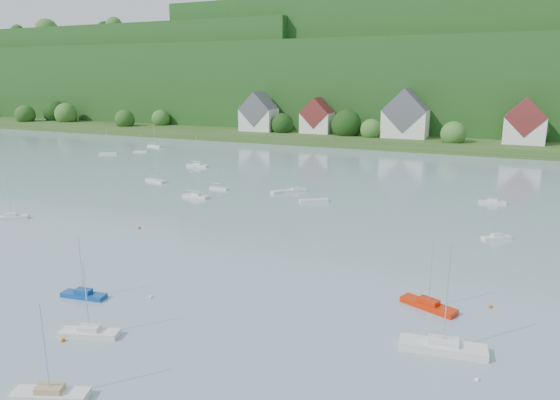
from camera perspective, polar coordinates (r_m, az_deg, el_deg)
name	(u,v)px	position (r m, az deg, el deg)	size (l,w,h in m)	color
far_shore_strip	(397,137)	(210.18, 12.94, 6.85)	(600.00, 60.00, 3.00)	#2F4B1C
forested_ridge	(427,81)	(276.41, 16.12, 12.67)	(620.00, 181.22, 69.89)	#143A12
village_building_0	(259,115)	(214.69, -2.39, 9.46)	(14.00, 10.40, 16.00)	silver
village_building_1	(317,118)	(206.82, 4.17, 9.07)	(12.00, 9.36, 14.00)	silver
village_building_2	(406,118)	(196.69, 13.83, 8.92)	(16.00, 11.44, 18.00)	silver
village_building_3	(525,124)	(191.75, 25.63, 7.61)	(13.00, 10.40, 15.50)	silver
near_sailboat_1	(84,294)	(65.10, -21.06, -9.78)	(5.62, 2.27, 7.37)	#0E4092
near_sailboat_2	(50,393)	(47.73, -24.25, -19.08)	(6.37, 3.81, 8.32)	silver
near_sailboat_3	(90,332)	(56.01, -20.49, -13.64)	(6.15, 3.37, 8.00)	silver
near_sailboat_4	(443,346)	(52.38, 17.71, -15.29)	(8.18, 3.20, 10.75)	silver
near_sailboat_5	(428,304)	(60.59, 16.23, -11.13)	(6.58, 4.09, 8.62)	red
near_sailboat_6	(11,217)	(104.84, -27.78, -1.66)	(5.52, 4.73, 7.71)	silver
mooring_buoy_0	(63,341)	(56.17, -23.04, -14.30)	(0.44, 0.44, 0.44)	#DB5200
mooring_buoy_1	(151,298)	(62.85, -14.22, -10.52)	(0.41, 0.41, 0.41)	white
mooring_buoy_2	(490,307)	(63.23, 22.43, -11.03)	(0.43, 0.43, 0.43)	#DB5200
mooring_buoy_3	(139,229)	(90.26, -15.43, -3.11)	(0.49, 0.49, 0.49)	#DB5200
mooring_buoy_4	(477,381)	(49.22, 21.13, -18.30)	(0.37, 0.37, 0.37)	white
far_sailboat_cluster	(380,183)	(124.41, 11.12, 1.87)	(191.74, 69.90, 8.71)	silver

